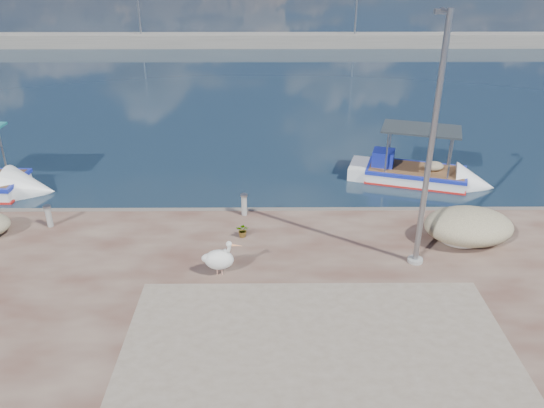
{
  "coord_description": "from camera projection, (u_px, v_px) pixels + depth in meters",
  "views": [
    {
      "loc": [
        -0.1,
        -11.51,
        8.87
      ],
      "look_at": [
        0.0,
        3.8,
        1.3
      ],
      "focal_mm": 35.0,
      "sensor_mm": 36.0,
      "label": 1
    }
  ],
  "objects": [
    {
      "name": "breakwater",
      "position": [
        269.0,
        40.0,
        49.84
      ],
      "size": [
        120.0,
        2.2,
        7.5
      ],
      "color": "gray",
      "rests_on": "ground"
    },
    {
      "name": "quay_patch",
      "position": [
        321.0,
        378.0,
        11.35
      ],
      "size": [
        9.0,
        7.0,
        0.01
      ],
      "primitive_type": "cube",
      "color": "gray",
      "rests_on": "quay"
    },
    {
      "name": "pelican",
      "position": [
        220.0,
        259.0,
        14.66
      ],
      "size": [
        1.1,
        0.54,
        1.08
      ],
      "rotation": [
        0.0,
        0.0,
        -0.04
      ],
      "color": "tan",
      "rests_on": "quay"
    },
    {
      "name": "bollard_far",
      "position": [
        49.0,
        215.0,
        17.23
      ],
      "size": [
        0.25,
        0.25,
        0.75
      ],
      "color": "gray",
      "rests_on": "quay"
    },
    {
      "name": "bollard_near",
      "position": [
        244.0,
        204.0,
        17.96
      ],
      "size": [
        0.25,
        0.25,
        0.77
      ],
      "color": "gray",
      "rests_on": "quay"
    },
    {
      "name": "net_pile_c",
      "position": [
        468.0,
        226.0,
        16.3
      ],
      "size": [
        2.72,
        1.94,
        1.07
      ],
      "primitive_type": "ellipsoid",
      "color": "#C3BA91",
      "rests_on": "quay"
    },
    {
      "name": "ground",
      "position": [
        273.0,
        310.0,
        14.25
      ],
      "size": [
        1400.0,
        1400.0,
        0.0
      ],
      "primitive_type": "plane",
      "color": "#162635",
      "rests_on": "ground"
    },
    {
      "name": "boat_right",
      "position": [
        414.0,
        176.0,
        21.9
      ],
      "size": [
        5.8,
        3.35,
        2.65
      ],
      "rotation": [
        0.0,
        0.0,
        -0.3
      ],
      "color": "white",
      "rests_on": "ground"
    },
    {
      "name": "lamp_post",
      "position": [
        430.0,
        156.0,
        14.04
      ],
      "size": [
        0.44,
        0.96,
        7.0
      ],
      "color": "gray",
      "rests_on": "quay"
    },
    {
      "name": "net_pile_d",
      "position": [
        462.0,
        237.0,
        16.22
      ],
      "size": [
        1.46,
        1.09,
        0.55
      ],
      "primitive_type": "ellipsoid",
      "color": "beige",
      "rests_on": "quay"
    },
    {
      "name": "potted_plant",
      "position": [
        243.0,
        230.0,
        16.7
      ],
      "size": [
        0.46,
        0.42,
        0.45
      ],
      "primitive_type": "imported",
      "rotation": [
        0.0,
        0.0,
        -0.17
      ],
      "color": "#33722D",
      "rests_on": "quay"
    }
  ]
}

